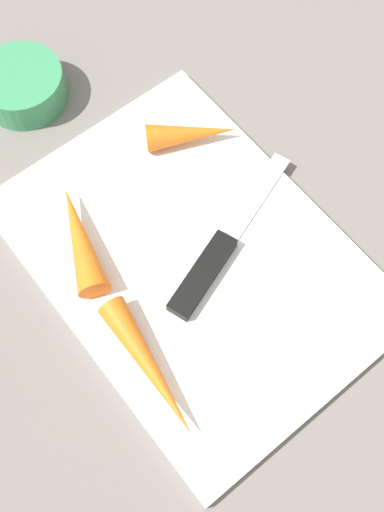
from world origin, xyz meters
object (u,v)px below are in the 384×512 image
(carrot_shortest, at_px, (192,134))
(small_bowl, at_px, (23,86))
(knife, at_px, (210,264))
(cutting_board, at_px, (192,258))
(carrot_longest, at_px, (150,368))
(carrot_medium, at_px, (79,238))

(carrot_shortest, height_order, small_bowl, carrot_shortest)
(knife, bearing_deg, cutting_board, 90.79)
(knife, xyz_separation_m, carrot_longest, (0.04, -0.10, 0.01))
(cutting_board, distance_m, knife, 0.02)
(cutting_board, xyz_separation_m, knife, (0.02, 0.01, 0.01))
(carrot_shortest, bearing_deg, cutting_board, -96.84)
(carrot_medium, bearing_deg, knife, -118.94)
(carrot_medium, bearing_deg, cutting_board, -115.07)
(carrot_medium, relative_size, small_bowl, 1.23)
(carrot_medium, xyz_separation_m, small_bowl, (-0.19, 0.06, -0.01))
(cutting_board, relative_size, carrot_medium, 3.21)
(cutting_board, bearing_deg, carrot_longest, -56.77)
(cutting_board, height_order, carrot_medium, carrot_medium)
(cutting_board, height_order, small_bowl, small_bowl)
(knife, relative_size, carrot_medium, 1.74)
(cutting_board, xyz_separation_m, carrot_longest, (0.06, -0.10, 0.02))
(carrot_shortest, bearing_deg, carrot_medium, -138.99)
(carrot_longest, relative_size, carrot_shortest, 1.47)
(carrot_longest, distance_m, carrot_medium, 0.14)
(carrot_longest, distance_m, carrot_shortest, 0.24)
(cutting_board, relative_size, carrot_shortest, 3.90)
(cutting_board, xyz_separation_m, carrot_medium, (-0.08, -0.07, 0.02))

